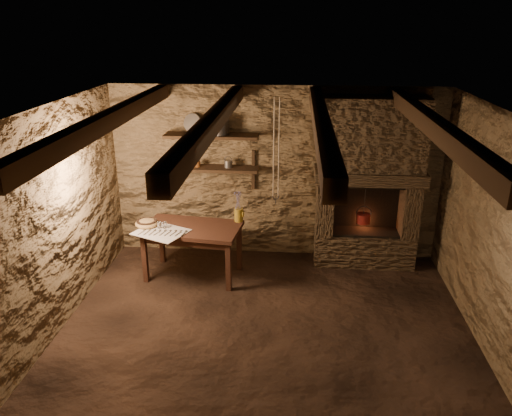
# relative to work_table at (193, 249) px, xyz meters

# --- Properties ---
(floor) EXTENTS (4.50, 4.50, 0.00)m
(floor) POSITION_rel_work_table_xyz_m (1.03, -1.21, -0.38)
(floor) COLOR black
(floor) RESTS_ON ground
(back_wall) EXTENTS (4.50, 0.04, 2.40)m
(back_wall) POSITION_rel_work_table_xyz_m (1.03, 0.79, 0.82)
(back_wall) COLOR brown
(back_wall) RESTS_ON floor
(front_wall) EXTENTS (4.50, 0.04, 2.40)m
(front_wall) POSITION_rel_work_table_xyz_m (1.03, -3.21, 0.82)
(front_wall) COLOR brown
(front_wall) RESTS_ON floor
(left_wall) EXTENTS (0.04, 4.00, 2.40)m
(left_wall) POSITION_rel_work_table_xyz_m (-1.22, -1.21, 0.82)
(left_wall) COLOR brown
(left_wall) RESTS_ON floor
(right_wall) EXTENTS (0.04, 4.00, 2.40)m
(right_wall) POSITION_rel_work_table_xyz_m (3.28, -1.21, 0.82)
(right_wall) COLOR brown
(right_wall) RESTS_ON floor
(ceiling) EXTENTS (4.50, 4.00, 0.04)m
(ceiling) POSITION_rel_work_table_xyz_m (1.03, -1.21, 2.02)
(ceiling) COLOR black
(ceiling) RESTS_ON back_wall
(beam_far_left) EXTENTS (0.14, 3.95, 0.16)m
(beam_far_left) POSITION_rel_work_table_xyz_m (-0.47, -1.21, 1.93)
(beam_far_left) COLOR black
(beam_far_left) RESTS_ON ceiling
(beam_mid_left) EXTENTS (0.14, 3.95, 0.16)m
(beam_mid_left) POSITION_rel_work_table_xyz_m (0.53, -1.21, 1.93)
(beam_mid_left) COLOR black
(beam_mid_left) RESTS_ON ceiling
(beam_mid_right) EXTENTS (0.14, 3.95, 0.16)m
(beam_mid_right) POSITION_rel_work_table_xyz_m (1.53, -1.21, 1.93)
(beam_mid_right) COLOR black
(beam_mid_right) RESTS_ON ceiling
(beam_far_right) EXTENTS (0.14, 3.95, 0.16)m
(beam_far_right) POSITION_rel_work_table_xyz_m (2.53, -1.21, 1.93)
(beam_far_right) COLOR black
(beam_far_right) RESTS_ON ceiling
(shelf_lower) EXTENTS (1.25, 0.30, 0.04)m
(shelf_lower) POSITION_rel_work_table_xyz_m (0.18, 0.63, 0.92)
(shelf_lower) COLOR black
(shelf_lower) RESTS_ON back_wall
(shelf_upper) EXTENTS (1.25, 0.30, 0.04)m
(shelf_upper) POSITION_rel_work_table_xyz_m (0.18, 0.63, 1.37)
(shelf_upper) COLOR black
(shelf_upper) RESTS_ON back_wall
(hearth) EXTENTS (1.43, 0.51, 2.30)m
(hearth) POSITION_rel_work_table_xyz_m (2.28, 0.56, 0.85)
(hearth) COLOR #382A1C
(hearth) RESTS_ON floor
(work_table) EXTENTS (1.30, 0.84, 0.70)m
(work_table) POSITION_rel_work_table_xyz_m (0.00, 0.00, 0.00)
(work_table) COLOR #361D13
(work_table) RESTS_ON floor
(linen_cloth) EXTENTS (0.76, 0.70, 0.01)m
(linen_cloth) POSITION_rel_work_table_xyz_m (-0.35, -0.21, 0.33)
(linen_cloth) COLOR silver
(linen_cloth) RESTS_ON work_table
(pewter_cutlery_row) EXTENTS (0.55, 0.39, 0.01)m
(pewter_cutlery_row) POSITION_rel_work_table_xyz_m (-0.35, -0.23, 0.34)
(pewter_cutlery_row) COLOR #9A978C
(pewter_cutlery_row) RESTS_ON linen_cloth
(drinking_glasses) EXTENTS (0.20, 0.06, 0.08)m
(drinking_glasses) POSITION_rel_work_table_xyz_m (-0.33, -0.09, 0.37)
(drinking_glasses) COLOR white
(drinking_glasses) RESTS_ON linen_cloth
(stoneware_jug) EXTENTS (0.13, 0.12, 0.41)m
(stoneware_jug) POSITION_rel_work_table_xyz_m (0.58, 0.24, 0.50)
(stoneware_jug) COLOR olive
(stoneware_jug) RESTS_ON work_table
(wooden_bowl) EXTENTS (0.37, 0.37, 0.11)m
(wooden_bowl) POSITION_rel_work_table_xyz_m (-0.58, -0.03, 0.36)
(wooden_bowl) COLOR #A07A45
(wooden_bowl) RESTS_ON work_table
(iron_stockpot) EXTENTS (0.30, 0.30, 0.17)m
(iron_stockpot) POSITION_rel_work_table_xyz_m (0.30, 0.63, 1.48)
(iron_stockpot) COLOR #282524
(iron_stockpot) RESTS_ON shelf_upper
(tin_pan) EXTENTS (0.28, 0.19, 0.25)m
(tin_pan) POSITION_rel_work_table_xyz_m (-0.09, 0.73, 1.52)
(tin_pan) COLOR gray
(tin_pan) RESTS_ON shelf_upper
(small_kettle) EXTENTS (0.16, 0.14, 0.15)m
(small_kettle) POSITION_rel_work_table_xyz_m (0.40, 0.63, 0.99)
(small_kettle) COLOR gray
(small_kettle) RESTS_ON shelf_lower
(rusty_tin) EXTENTS (0.10, 0.10, 0.08)m
(rusty_tin) POSITION_rel_work_table_xyz_m (-0.02, 0.63, 0.98)
(rusty_tin) COLOR #582D11
(rusty_tin) RESTS_ON shelf_lower
(red_pot) EXTENTS (0.24, 0.24, 0.54)m
(red_pot) POSITION_rel_work_table_xyz_m (2.24, 0.51, 0.32)
(red_pot) COLOR maroon
(red_pot) RESTS_ON hearth
(hanging_ropes) EXTENTS (0.08, 0.08, 1.20)m
(hanging_ropes) POSITION_rel_work_table_xyz_m (1.08, -0.16, 1.42)
(hanging_ropes) COLOR #CDB690
(hanging_ropes) RESTS_ON ceiling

